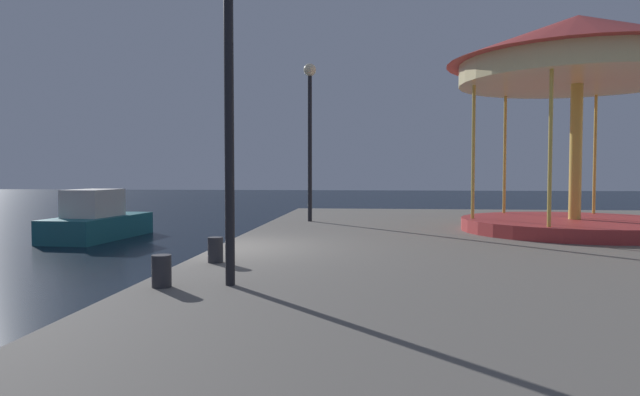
# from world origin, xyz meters

# --- Properties ---
(ground_plane) EXTENTS (120.00, 120.00, 0.00)m
(ground_plane) POSITION_xyz_m (0.00, 0.00, 0.00)
(ground_plane) COLOR black
(quay_dock) EXTENTS (14.30, 23.54, 0.80)m
(quay_dock) POSITION_xyz_m (7.15, 0.00, 0.40)
(quay_dock) COLOR slate
(quay_dock) RESTS_ON ground
(motorboat_teal) EXTENTS (2.12, 4.41, 1.66)m
(motorboat_teal) POSITION_xyz_m (-6.22, 7.67, 0.61)
(motorboat_teal) COLOR #19606B
(motorboat_teal) RESTS_ON ground
(carousel) EXTENTS (6.07, 6.07, 5.12)m
(carousel) POSITION_xyz_m (7.76, 3.61, 4.59)
(carousel) COLOR #B23333
(carousel) RESTS_ON quay_dock
(lamp_post_mid_promenade) EXTENTS (0.36, 0.36, 3.97)m
(lamp_post_mid_promenade) POSITION_xyz_m (1.21, -3.53, 3.55)
(lamp_post_mid_promenade) COLOR black
(lamp_post_mid_promenade) RESTS_ON quay_dock
(lamp_post_far_end) EXTENTS (0.36, 0.36, 4.53)m
(lamp_post_far_end) POSITION_xyz_m (1.14, 5.89, 3.88)
(lamp_post_far_end) COLOR black
(lamp_post_far_end) RESTS_ON quay_dock
(bollard_center) EXTENTS (0.24, 0.24, 0.40)m
(bollard_center) POSITION_xyz_m (0.52, -1.78, 1.00)
(bollard_center) COLOR #2D2D33
(bollard_center) RESTS_ON quay_dock
(bollard_south) EXTENTS (0.24, 0.24, 0.40)m
(bollard_south) POSITION_xyz_m (0.40, -3.73, 1.00)
(bollard_south) COLOR #2D2D33
(bollard_south) RESTS_ON quay_dock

